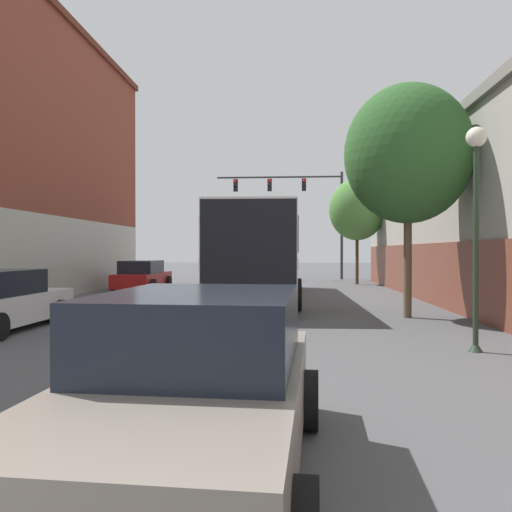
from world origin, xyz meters
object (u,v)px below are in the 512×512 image
street_tree_near (408,154)px  traffic_signal_gantry (301,200)px  parked_car_left_near (143,276)px  street_lamp (476,207)px  hatchback_foreground (196,390)px  street_tree_far (357,210)px  bus (260,251)px

street_tree_near → traffic_signal_gantry: bearing=97.8°
parked_car_left_near → traffic_signal_gantry: traffic_signal_gantry is taller
traffic_signal_gantry → street_lamp: bearing=-83.3°
hatchback_foreground → street_tree_far: 24.67m
street_lamp → parked_car_left_near: bearing=126.7°
hatchback_foreground → street_lamp: street_lamp is taller
bus → street_tree_near: 7.32m
street_lamp → street_tree_far: street_tree_far is taller
bus → traffic_signal_gantry: traffic_signal_gantry is taller
parked_car_left_near → street_tree_near: size_ratio=0.70×
traffic_signal_gantry → street_tree_near: traffic_signal_gantry is taller
parked_car_left_near → street_lamp: (10.45, -13.99, 1.97)m
street_lamp → street_tree_near: bearing=91.9°
hatchback_foreground → street_tree_far: (4.37, 24.04, 3.44)m
parked_car_left_near → street_tree_near: (10.29, -9.33, 3.84)m
street_tree_near → street_tree_far: (0.43, 14.07, -0.35)m
hatchback_foreground → street_lamp: bearing=-34.8°
bus → parked_car_left_near: size_ratio=2.86×
hatchback_foreground → traffic_signal_gantry: 29.28m
traffic_signal_gantry → street_lamp: traffic_signal_gantry is taller
bus → street_tree_near: (4.42, -5.20, 2.66)m
hatchback_foreground → street_tree_far: bearing=-7.5°
hatchback_foreground → street_tree_near: (3.94, 9.97, 3.79)m
parked_car_left_near → street_tree_far: (10.72, 4.74, 3.49)m
hatchback_foreground → parked_car_left_near: 20.32m
bus → street_tree_near: street_tree_near is taller
parked_car_left_near → hatchback_foreground: bearing=-161.3°
hatchback_foreground → street_lamp: size_ratio=0.99×
street_lamp → street_tree_far: bearing=89.2°
bus → street_tree_far: (4.84, 8.87, 2.31)m
traffic_signal_gantry → street_tree_far: traffic_signal_gantry is taller
hatchback_foreground → street_tree_far: street_tree_far is taller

